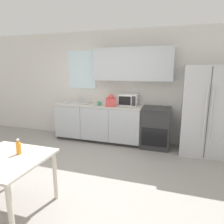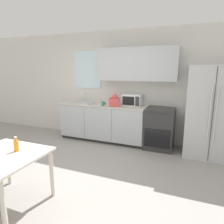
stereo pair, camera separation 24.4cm
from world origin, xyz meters
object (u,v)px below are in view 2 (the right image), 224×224
at_px(coffee_mug, 103,103).
at_px(drink_bottle, 16,145).
at_px(microwave, 133,100).
at_px(refrigerator, 211,112).
at_px(dining_table, 4,162).
at_px(oven_range, 159,128).

distance_m(coffee_mug, drink_bottle, 2.47).
xyz_separation_m(microwave, drink_bottle, (-0.80, -2.71, -0.26)).
bearing_deg(refrigerator, dining_table, -133.27).
bearing_deg(microwave, coffee_mug, -159.66).
relative_size(microwave, coffee_mug, 4.07).
relative_size(dining_table, drink_bottle, 4.81).
bearing_deg(refrigerator, microwave, 175.20).
height_order(oven_range, dining_table, oven_range).
bearing_deg(microwave, drink_bottle, -106.43).
relative_size(refrigerator, drink_bottle, 9.34).
xyz_separation_m(refrigerator, coffee_mug, (-2.34, -0.10, 0.05)).
relative_size(refrigerator, microwave, 4.24).
height_order(oven_range, refrigerator, refrigerator).
height_order(oven_range, coffee_mug, coffee_mug).
relative_size(refrigerator, coffee_mug, 17.26).
height_order(coffee_mug, dining_table, coffee_mug).
relative_size(coffee_mug, drink_bottle, 0.54).
bearing_deg(refrigerator, drink_bottle, -134.00).
xyz_separation_m(oven_range, dining_table, (-1.55, -2.76, 0.16)).
bearing_deg(dining_table, coffee_mug, 85.24).
height_order(coffee_mug, drink_bottle, coffee_mug).
bearing_deg(refrigerator, oven_range, 177.50).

